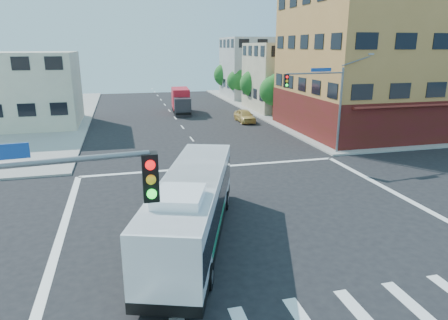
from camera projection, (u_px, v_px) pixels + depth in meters
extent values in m
plane|color=black|center=(255.00, 219.00, 20.66)|extent=(120.00, 120.00, 0.00)
cube|color=#98958D|center=(398.00, 103.00, 61.56)|extent=(50.00, 50.00, 0.15)
cube|color=#B57E41|center=(384.00, 62.00, 40.71)|extent=(18.00, 15.00, 14.00)
cube|color=#561316|center=(379.00, 111.00, 42.09)|extent=(18.09, 15.08, 4.00)
cube|color=maroon|center=(430.00, 105.00, 35.04)|extent=(16.00, 1.60, 0.51)
cube|color=beige|center=(294.00, 77.00, 55.13)|extent=(12.00, 10.00, 9.00)
cube|color=#ADADA8|center=(260.00, 68.00, 68.03)|extent=(12.00, 10.00, 10.00)
cube|color=beige|center=(20.00, 90.00, 43.46)|extent=(12.00, 10.00, 8.00)
cylinder|color=slate|center=(340.00, 112.00, 32.32)|extent=(0.18, 0.18, 7.00)
cylinder|color=slate|center=(315.00, 73.00, 30.64)|extent=(5.01, 0.62, 0.12)
cube|color=black|center=(286.00, 81.00, 29.95)|extent=(0.32, 0.30, 1.00)
sphere|color=#FF0C0C|center=(287.00, 77.00, 29.71)|extent=(0.20, 0.20, 0.20)
sphere|color=yellow|center=(287.00, 81.00, 29.79)|extent=(0.20, 0.20, 0.20)
sphere|color=#19FF33|center=(287.00, 85.00, 29.88)|extent=(0.20, 0.20, 0.20)
cube|color=navy|center=(321.00, 70.00, 30.74)|extent=(1.80, 0.22, 0.28)
cube|color=gray|center=(371.00, 54.00, 31.91)|extent=(0.50, 0.22, 0.14)
cylinder|color=slate|center=(7.00, 166.00, 7.04)|extent=(5.01, 0.62, 0.12)
cube|color=black|center=(150.00, 177.00, 8.01)|extent=(0.32, 0.30, 1.00)
sphere|color=#FF0C0C|center=(150.00, 165.00, 7.77)|extent=(0.20, 0.20, 0.20)
sphere|color=yellow|center=(151.00, 180.00, 7.85)|extent=(0.20, 0.20, 0.20)
sphere|color=#19FF33|center=(152.00, 194.00, 7.93)|extent=(0.20, 0.20, 0.20)
cylinder|color=#332012|center=(273.00, 110.00, 49.28)|extent=(0.28, 0.28, 1.92)
sphere|color=#1B5F1E|center=(274.00, 91.00, 48.62)|extent=(3.60, 3.60, 3.60)
sphere|color=#1B5F1E|center=(278.00, 83.00, 48.18)|extent=(2.52, 2.52, 2.52)
cylinder|color=#332012|center=(253.00, 102.00, 56.72)|extent=(0.28, 0.28, 1.99)
sphere|color=#1B5F1E|center=(253.00, 84.00, 56.03)|extent=(3.80, 3.80, 3.80)
sphere|color=#1B5F1E|center=(257.00, 77.00, 55.58)|extent=(2.66, 2.66, 2.66)
cylinder|color=#332012|center=(237.00, 95.00, 64.19)|extent=(0.28, 0.28, 1.89)
sphere|color=#1B5F1E|center=(237.00, 81.00, 63.55)|extent=(3.40, 3.40, 3.40)
sphere|color=#1B5F1E|center=(241.00, 76.00, 63.13)|extent=(2.38, 2.38, 2.38)
cylinder|color=#332012|center=(225.00, 90.00, 71.62)|extent=(0.28, 0.28, 2.03)
sphere|color=#1B5F1E|center=(225.00, 75.00, 70.90)|extent=(4.00, 4.00, 4.00)
sphere|color=#1B5F1E|center=(228.00, 69.00, 70.44)|extent=(2.80, 2.80, 2.80)
cube|color=black|center=(193.00, 230.00, 18.26)|extent=(6.23, 11.90, 0.44)
cube|color=white|center=(193.00, 205.00, 17.93)|extent=(6.21, 11.87, 2.78)
cube|color=black|center=(193.00, 202.00, 17.89)|extent=(6.14, 11.56, 1.22)
cube|color=black|center=(209.00, 166.00, 23.46)|extent=(2.18, 0.81, 1.32)
cube|color=#E5590C|center=(209.00, 150.00, 23.22)|extent=(1.78, 0.66, 0.27)
cube|color=white|center=(192.00, 177.00, 17.57)|extent=(6.08, 11.63, 0.12)
cube|color=white|center=(179.00, 196.00, 14.70)|extent=(2.35, 2.60, 0.35)
cube|color=#086E3F|center=(164.00, 223.00, 17.77)|extent=(1.79, 5.07, 0.27)
cube|color=#086E3F|center=(220.00, 225.00, 17.56)|extent=(1.79, 5.07, 0.27)
cylinder|color=black|center=(183.00, 199.00, 21.96)|extent=(0.61, 1.05, 1.01)
cylinder|color=#99999E|center=(181.00, 199.00, 21.97)|extent=(0.20, 0.49, 0.51)
cylinder|color=black|center=(225.00, 201.00, 21.76)|extent=(0.61, 1.05, 1.01)
cylinder|color=#99999E|center=(228.00, 201.00, 21.75)|extent=(0.20, 0.49, 0.51)
cylinder|color=black|center=(146.00, 274.00, 14.78)|extent=(0.61, 1.05, 1.01)
cylinder|color=#99999E|center=(143.00, 273.00, 14.79)|extent=(0.20, 0.49, 0.51)
cylinder|color=black|center=(209.00, 277.00, 14.59)|extent=(0.61, 1.05, 1.01)
cylinder|color=#99999E|center=(212.00, 277.00, 14.58)|extent=(0.20, 0.49, 0.51)
cube|color=#2A292F|center=(183.00, 107.00, 50.46)|extent=(2.17, 2.09, 2.30)
cube|color=black|center=(183.00, 105.00, 49.56)|extent=(1.86, 0.20, 0.89)
cube|color=red|center=(180.00, 98.00, 53.44)|extent=(2.47, 5.10, 2.66)
cube|color=black|center=(181.00, 110.00, 52.82)|extent=(2.44, 7.20, 0.27)
cylinder|color=black|center=(175.00, 113.00, 50.66)|extent=(0.31, 0.90, 0.89)
cylinder|color=black|center=(190.00, 112.00, 50.98)|extent=(0.31, 0.90, 0.89)
cylinder|color=black|center=(174.00, 110.00, 53.09)|extent=(0.31, 0.90, 0.89)
cylinder|color=black|center=(188.00, 109.00, 53.41)|extent=(0.31, 0.90, 0.89)
cylinder|color=black|center=(173.00, 107.00, 55.18)|extent=(0.31, 0.90, 0.89)
cylinder|color=black|center=(187.00, 107.00, 55.50)|extent=(0.31, 0.90, 0.89)
imported|color=#D7AF54|center=(245.00, 116.00, 46.78)|extent=(1.73, 4.27, 1.45)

